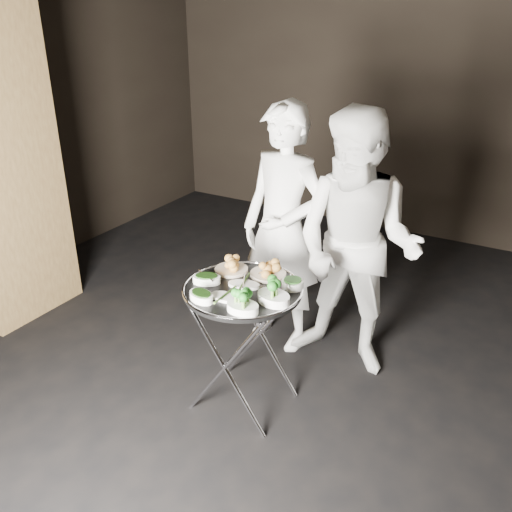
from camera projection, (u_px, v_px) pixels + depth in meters
The scene contains 16 objects.
floor at pixel (261, 435), 3.18m from camera, with size 6.00×7.00×0.05m, color black.
wall_back at pixel (438, 92), 5.31m from camera, with size 6.00×0.05×3.00m, color black.
tray_stand at pixel (243, 342), 3.23m from camera, with size 0.54×0.46×0.80m.
serving_tray at pixel (243, 289), 3.08m from camera, with size 0.69×0.69×0.04m.
potato_plate_a at pixel (231, 266), 3.26m from camera, with size 0.20×0.20×0.07m.
potato_plate_b at pixel (268, 270), 3.20m from camera, with size 0.22×0.22×0.08m.
greens_bowl at pixel (293, 282), 3.07m from camera, with size 0.13×0.13×0.07m.
asparagus_plate_a at pixel (244, 284), 3.09m from camera, with size 0.20×0.15×0.04m.
asparagus_plate_b at pixel (225, 296), 2.96m from camera, with size 0.18×0.10×0.04m.
spinach_bowl_a at pixel (207, 278), 3.12m from camera, with size 0.19×0.16×0.07m.
spinach_bowl_b at pixel (201, 295), 2.94m from camera, with size 0.18×0.15×0.07m.
broccoli_bowl_a at pixel (274, 296), 2.91m from camera, with size 0.22×0.18×0.08m.
broccoli_bowl_b at pixel (243, 306), 2.83m from camera, with size 0.18×0.14×0.07m.
serving_utensils at pixel (251, 277), 3.10m from camera, with size 0.56×0.42×0.01m.
waiter_left at pixel (283, 230), 3.70m from camera, with size 0.63×0.42×1.74m, color white.
waiter_right at pixel (356, 247), 3.43m from camera, with size 0.85×0.66×1.75m, color white.
Camera 1 is at (1.20, -2.13, 2.27)m, focal length 38.00 mm.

